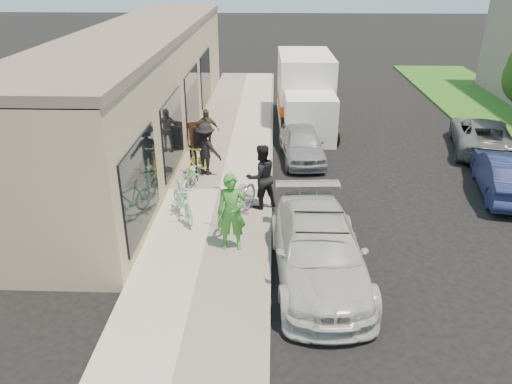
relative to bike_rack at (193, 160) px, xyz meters
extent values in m
plane|color=black|center=(2.86, -3.89, -0.75)|extent=(120.00, 120.00, 0.00)
cube|color=#BAB4A7|center=(0.86, -0.89, -0.67)|extent=(3.00, 34.00, 0.15)
cube|color=gray|center=(2.41, -0.89, -0.68)|extent=(0.12, 34.00, 0.13)
cube|color=tan|center=(-2.39, 4.11, 1.25)|extent=(3.50, 20.00, 4.00)
cube|color=#746457|center=(-2.39, 4.11, 3.35)|extent=(3.60, 20.00, 0.25)
cube|color=black|center=(-0.62, -3.89, 0.85)|extent=(0.06, 3.00, 2.20)
cube|color=black|center=(-0.62, 0.11, 0.85)|extent=(0.06, 3.00, 2.20)
cube|color=black|center=(-0.62, 4.11, 0.85)|extent=(0.06, 3.00, 2.20)
cube|color=black|center=(-0.62, 8.11, 0.85)|extent=(0.06, 3.00, 2.20)
cylinder|color=black|center=(0.12, -0.30, -0.12)|extent=(0.07, 0.07, 0.96)
cylinder|color=black|center=(-0.12, 0.30, -0.12)|extent=(0.07, 0.07, 0.96)
cylinder|color=black|center=(0.00, 0.00, 0.36)|extent=(0.31, 0.62, 0.07)
cube|color=black|center=(-0.15, 2.46, -0.12)|extent=(0.62, 0.45, 0.94)
cube|color=black|center=(-0.29, 2.77, -0.12)|extent=(0.62, 0.45, 0.94)
cube|color=black|center=(-0.14, 2.43, -0.07)|extent=(0.48, 0.33, 0.68)
imported|color=#B8B8B4|center=(3.50, -5.13, -0.06)|extent=(2.20, 4.84, 1.37)
cylinder|color=black|center=(3.50, -5.64, 0.65)|extent=(1.09, 0.04, 0.04)
cylinder|color=black|center=(3.50, -4.73, 0.65)|extent=(1.09, 0.04, 0.04)
imported|color=#A4A4A9|center=(3.49, 2.10, -0.16)|extent=(1.69, 3.56, 1.18)
cube|color=white|center=(3.88, 4.05, 0.16)|extent=(1.96, 1.96, 1.81)
cube|color=black|center=(3.88, 4.05, 0.54)|extent=(1.76, 0.10, 0.86)
cube|color=white|center=(3.81, 6.91, 0.73)|extent=(2.30, 4.06, 2.76)
cube|color=#DA480C|center=(3.81, 6.91, 0.11)|extent=(2.32, 4.08, 0.52)
cylinder|color=black|center=(2.94, 3.55, -0.37)|extent=(0.26, 0.77, 0.76)
cylinder|color=black|center=(4.85, 3.60, -0.37)|extent=(0.26, 0.77, 0.76)
cylinder|color=black|center=(2.91, 4.60, -0.37)|extent=(0.26, 0.77, 0.76)
cylinder|color=black|center=(4.82, 4.65, -0.37)|extent=(0.26, 0.77, 0.76)
cylinder|color=black|center=(2.82, 8.21, -0.37)|extent=(0.26, 0.77, 0.76)
cylinder|color=black|center=(4.72, 8.26, -0.37)|extent=(0.26, 0.77, 0.76)
imported|color=navy|center=(9.41, -0.60, -0.11)|extent=(2.05, 4.06, 1.28)
imported|color=slate|center=(10.17, 3.28, -0.15)|extent=(2.91, 4.62, 1.19)
imported|color=silver|center=(1.58, -2.81, -0.02)|extent=(1.52, 2.32, 1.15)
imported|color=#3A8B2E|center=(1.54, -4.21, 0.34)|extent=(0.71, 0.49, 1.89)
imported|color=black|center=(2.16, -1.99, 0.31)|extent=(1.11, 1.03, 1.82)
imported|color=#8DD2BA|center=(0.12, -2.74, -0.10)|extent=(1.16, 1.69, 0.99)
imported|color=#8DD2BA|center=(0.06, -0.98, -0.16)|extent=(0.73, 1.71, 0.87)
imported|color=gold|center=(0.14, 0.25, -0.06)|extent=(1.01, 1.87, 1.08)
imported|color=black|center=(0.36, 0.32, 0.24)|extent=(1.25, 1.04, 1.67)
imported|color=brown|center=(0.10, 2.40, 0.18)|extent=(0.95, 0.47, 1.56)
camera|label=1|loc=(2.46, -14.48, 5.67)|focal=35.00mm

